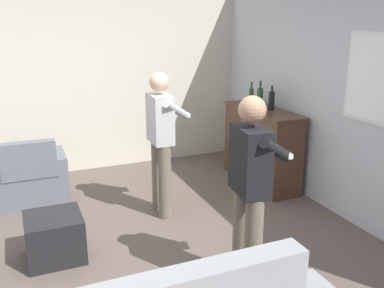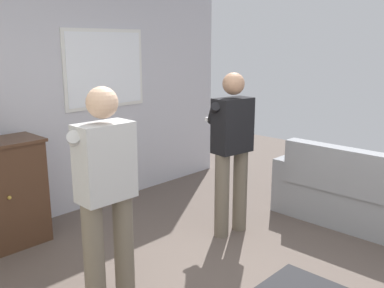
{
  "view_description": "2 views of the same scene",
  "coord_description": "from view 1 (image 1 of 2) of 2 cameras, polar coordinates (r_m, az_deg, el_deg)",
  "views": [
    {
      "loc": [
        3.76,
        -0.81,
        2.26
      ],
      "look_at": [
        0.23,
        0.69,
        1.11
      ],
      "focal_mm": 40.0,
      "sensor_mm": 36.0,
      "label": 1
    },
    {
      "loc": [
        -2.35,
        -1.72,
        1.97
      ],
      "look_at": [
        0.15,
        0.66,
        1.14
      ],
      "focal_mm": 40.0,
      "sensor_mm": 36.0,
      "label": 2
    }
  ],
  "objects": [
    {
      "name": "bottle_liquor_amber",
      "position": [
        6.1,
        7.9,
        6.33
      ],
      "size": [
        0.06,
        0.06,
        0.33
      ],
      "color": "#1E4C23",
      "rests_on": "sideboard_cabinet"
    },
    {
      "name": "wall_side_left",
      "position": [
        6.53,
        -15.86,
        8.42
      ],
      "size": [
        0.12,
        5.2,
        2.8
      ],
      "primitive_type": "cube",
      "color": "beige",
      "rests_on": "ground"
    },
    {
      "name": "bottle_wine_green",
      "position": [
        5.8,
        10.56,
        5.73
      ],
      "size": [
        0.08,
        0.08,
        0.33
      ],
      "color": "black",
      "rests_on": "sideboard_cabinet"
    },
    {
      "name": "person_standing_right",
      "position": [
        3.53,
        7.8,
        -5.53
      ],
      "size": [
        0.55,
        0.5,
        1.68
      ],
      "color": "#6B6051",
      "rests_on": "ground"
    },
    {
      "name": "bottle_spirits_clear",
      "position": [
        5.97,
        9.04,
        6.18
      ],
      "size": [
        0.08,
        0.08,
        0.36
      ],
      "color": "#1E4C23",
      "rests_on": "sideboard_cabinet"
    },
    {
      "name": "armchair",
      "position": [
        5.75,
        -20.72,
        -4.54
      ],
      "size": [
        0.66,
        0.89,
        0.85
      ],
      "color": "slate",
      "rests_on": "ground"
    },
    {
      "name": "sideboard_cabinet",
      "position": [
        6.02,
        9.22,
        -0.28
      ],
      "size": [
        1.39,
        0.49,
        1.06
      ],
      "color": "#472D1E",
      "rests_on": "ground"
    },
    {
      "name": "ottoman",
      "position": [
        4.42,
        -17.85,
        -11.72
      ],
      "size": [
        0.53,
        0.53,
        0.44
      ],
      "primitive_type": "cube",
      "color": "black",
      "rests_on": "ground"
    },
    {
      "name": "wall_back_with_window",
      "position": [
        5.18,
        19.64,
        6.18
      ],
      "size": [
        5.2,
        0.15,
        2.8
      ],
      "color": "silver",
      "rests_on": "ground"
    },
    {
      "name": "ground",
      "position": [
        4.46,
        -9.63,
        -14.05
      ],
      "size": [
        10.4,
        10.4,
        0.0
      ],
      "primitive_type": "plane",
      "color": "brown"
    },
    {
      "name": "person_standing_left",
      "position": [
        4.89,
        -4.1,
        0.89
      ],
      "size": [
        0.56,
        0.48,
        1.68
      ],
      "color": "#6B6051",
      "rests_on": "ground"
    }
  ]
}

